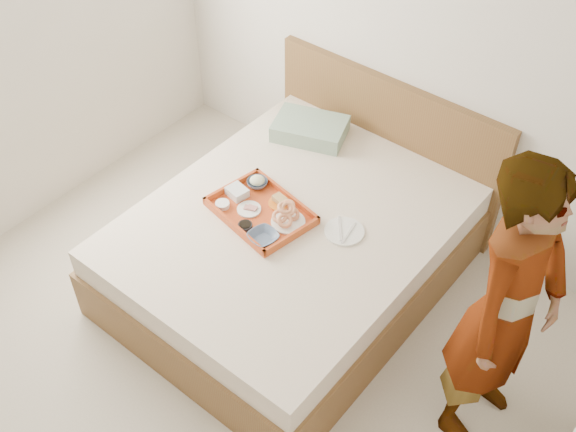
{
  "coord_description": "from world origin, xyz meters",
  "views": [
    {
      "loc": [
        1.75,
        -1.21,
        3.31
      ],
      "look_at": [
        0.03,
        0.9,
        0.65
      ],
      "focal_mm": 43.59,
      "sensor_mm": 36.0,
      "label": 1
    }
  ],
  "objects_px": {
    "bed": "(292,249)",
    "person": "(507,311)",
    "dinner_plate": "(344,231)",
    "tray": "(261,211)"
  },
  "relations": [
    {
      "from": "bed",
      "to": "person",
      "type": "xyz_separation_m",
      "value": [
        1.31,
        -0.11,
        0.58
      ]
    },
    {
      "from": "dinner_plate",
      "to": "tray",
      "type": "bearing_deg",
      "value": -158.3
    },
    {
      "from": "dinner_plate",
      "to": "person",
      "type": "height_order",
      "value": "person"
    },
    {
      "from": "tray",
      "to": "bed",
      "type": "bearing_deg",
      "value": 39.38
    },
    {
      "from": "dinner_plate",
      "to": "person",
      "type": "relative_size",
      "value": 0.13
    },
    {
      "from": "dinner_plate",
      "to": "person",
      "type": "distance_m",
      "value": 1.08
    },
    {
      "from": "tray",
      "to": "person",
      "type": "xyz_separation_m",
      "value": [
        1.47,
        -0.02,
        0.29
      ]
    },
    {
      "from": "tray",
      "to": "person",
      "type": "relative_size",
      "value": 0.33
    },
    {
      "from": "tray",
      "to": "person",
      "type": "height_order",
      "value": "person"
    },
    {
      "from": "dinner_plate",
      "to": "bed",
      "type": "bearing_deg",
      "value": -162.67
    }
  ]
}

